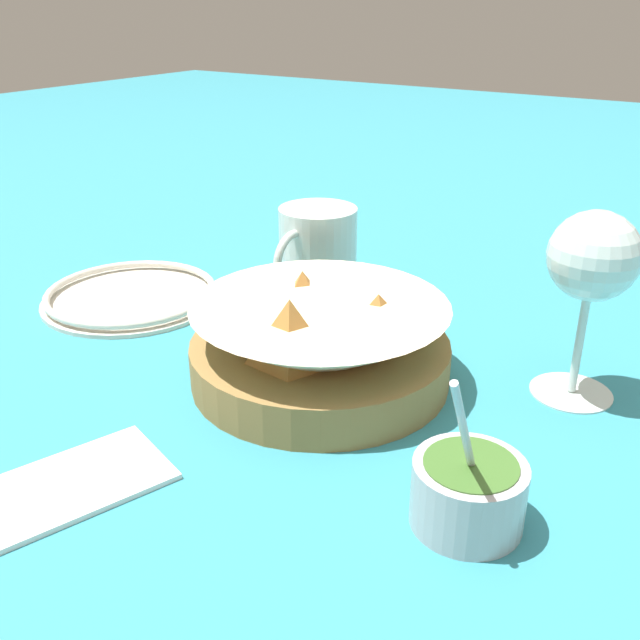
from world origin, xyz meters
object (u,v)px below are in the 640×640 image
food_basket (320,345)px  side_plate (131,295)px  beer_mug (317,253)px  wine_glass (593,263)px  sauce_cup (468,490)px

food_basket → side_plate: (-0.03, -0.27, -0.03)m
beer_mug → side_plate: (0.14, -0.15, -0.04)m
wine_glass → side_plate: size_ratio=0.83×
food_basket → beer_mug: size_ratio=1.80×
sauce_cup → beer_mug: size_ratio=0.99×
beer_mug → side_plate: bearing=-47.0°
sauce_cup → wine_glass: size_ratio=0.77×
beer_mug → sauce_cup: bearing=47.1°
sauce_cup → side_plate: (-0.14, -0.45, -0.02)m
food_basket → beer_mug: (-0.17, -0.12, 0.01)m
side_plate → food_basket: bearing=83.5°
beer_mug → side_plate: 0.21m
wine_glass → beer_mug: (-0.08, -0.31, -0.07)m
food_basket → side_plate: size_ratio=1.16×
side_plate → wine_glass: bearing=98.1°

